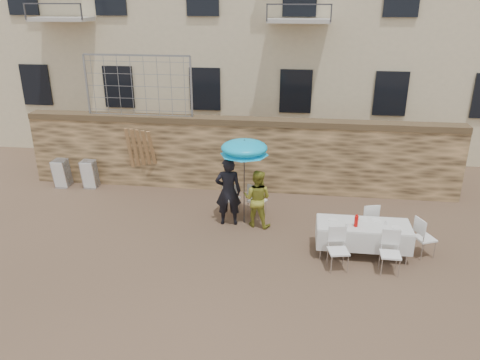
# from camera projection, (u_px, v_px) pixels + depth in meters

# --- Properties ---
(ground) EXTENTS (80.00, 80.00, 0.00)m
(ground) POSITION_uv_depth(u_px,v_px,m) (208.00, 278.00, 10.00)
(ground) COLOR brown
(ground) RESTS_ON ground
(stone_wall) EXTENTS (13.00, 0.50, 2.20)m
(stone_wall) POSITION_uv_depth(u_px,v_px,m) (239.00, 155.00, 14.20)
(stone_wall) COLOR olive
(stone_wall) RESTS_ON ground
(chain_link_fence) EXTENTS (3.20, 0.06, 1.80)m
(chain_link_fence) POSITION_uv_depth(u_px,v_px,m) (138.00, 86.00, 13.82)
(chain_link_fence) COLOR gray
(chain_link_fence) RESTS_ON stone_wall
(man_suit) EXTENTS (0.72, 0.52, 1.83)m
(man_suit) POSITION_uv_depth(u_px,v_px,m) (228.00, 191.00, 12.02)
(man_suit) COLOR black
(man_suit) RESTS_ON ground
(woman_dress) EXTENTS (0.86, 0.74, 1.53)m
(woman_dress) POSITION_uv_depth(u_px,v_px,m) (257.00, 198.00, 11.99)
(woman_dress) COLOR gold
(woman_dress) RESTS_ON ground
(umbrella) EXTENTS (1.22, 1.22, 2.13)m
(umbrella) POSITION_uv_depth(u_px,v_px,m) (244.00, 150.00, 11.66)
(umbrella) COLOR #3F3F44
(umbrella) RESTS_ON ground
(couple_chair_left) EXTENTS (0.53, 0.53, 0.96)m
(couple_chair_left) POSITION_uv_depth(u_px,v_px,m) (231.00, 198.00, 12.69)
(couple_chair_left) COLOR white
(couple_chair_left) RESTS_ON ground
(couple_chair_right) EXTENTS (0.64, 0.64, 0.96)m
(couple_chair_right) POSITION_uv_depth(u_px,v_px,m) (257.00, 200.00, 12.61)
(couple_chair_right) COLOR white
(couple_chair_right) RESTS_ON ground
(banquet_table) EXTENTS (2.10, 0.85, 0.78)m
(banquet_table) POSITION_uv_depth(u_px,v_px,m) (364.00, 226.00, 10.66)
(banquet_table) COLOR silver
(banquet_table) RESTS_ON ground
(soda_bottle) EXTENTS (0.09, 0.09, 0.26)m
(soda_bottle) POSITION_uv_depth(u_px,v_px,m) (356.00, 221.00, 10.48)
(soda_bottle) COLOR red
(soda_bottle) RESTS_ON banquet_table
(table_chair_front_left) EXTENTS (0.57, 0.57, 0.96)m
(table_chair_front_left) POSITION_uv_depth(u_px,v_px,m) (338.00, 250.00, 10.13)
(table_chair_front_left) COLOR white
(table_chair_front_left) RESTS_ON ground
(table_chair_front_right) EXTENTS (0.49, 0.49, 0.96)m
(table_chair_front_right) POSITION_uv_depth(u_px,v_px,m) (391.00, 253.00, 10.00)
(table_chair_front_right) COLOR white
(table_chair_front_right) RESTS_ON ground
(table_chair_back) EXTENTS (0.59, 0.59, 0.96)m
(table_chair_back) POSITION_uv_depth(u_px,v_px,m) (367.00, 220.00, 11.46)
(table_chair_back) COLOR white
(table_chair_back) RESTS_ON ground
(table_chair_side) EXTENTS (0.63, 0.63, 0.96)m
(table_chair_side) POSITION_uv_depth(u_px,v_px,m) (425.00, 237.00, 10.67)
(table_chair_side) COLOR white
(table_chair_side) RESTS_ON ground
(chair_stack_left) EXTENTS (0.46, 0.55, 0.92)m
(chair_stack_left) POSITION_uv_depth(u_px,v_px,m) (65.00, 171.00, 14.73)
(chair_stack_left) COLOR white
(chair_stack_left) RESTS_ON ground
(chair_stack_right) EXTENTS (0.46, 0.47, 0.92)m
(chair_stack_right) POSITION_uv_depth(u_px,v_px,m) (92.00, 172.00, 14.62)
(chair_stack_right) COLOR white
(chair_stack_right) RESTS_ON ground
(wood_planks) EXTENTS (0.70, 0.20, 2.00)m
(wood_planks) POSITION_uv_depth(u_px,v_px,m) (141.00, 157.00, 14.29)
(wood_planks) COLOR #A37749
(wood_planks) RESTS_ON ground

